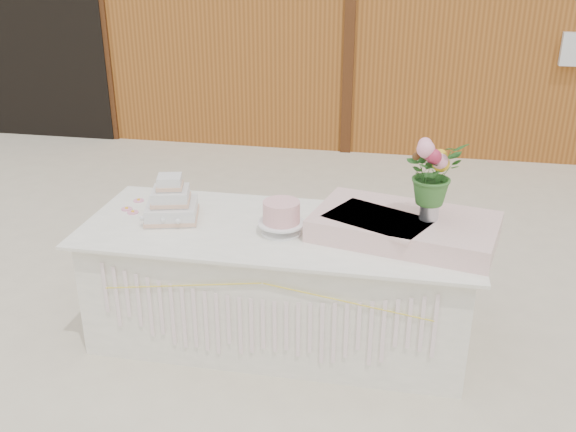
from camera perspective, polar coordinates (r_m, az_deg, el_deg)
name	(u,v)px	position (r m, az deg, el deg)	size (l,w,h in m)	color
ground	(279,334)	(4.28, -0.77, -10.48)	(80.00, 80.00, 0.00)	beige
cake_table	(279,283)	(4.07, -0.82, -5.99)	(2.40, 1.00, 0.77)	white
wedding_cake	(171,204)	(4.05, -10.32, 1.02)	(0.39, 0.39, 0.29)	silver
pink_cake_stand	(281,216)	(3.79, -0.59, 0.03)	(0.28, 0.28, 0.20)	white
satin_runner	(405,227)	(3.82, 10.33, -0.94)	(1.04, 0.60, 0.13)	beige
flower_vase	(430,207)	(3.75, 12.47, 0.79)	(0.11, 0.11, 0.15)	silver
bouquet	(434,164)	(3.66, 12.82, 4.50)	(0.33, 0.28, 0.36)	#356D2B
loose_flowers	(134,207)	(4.30, -13.55, 0.83)	(0.14, 0.34, 0.02)	pink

